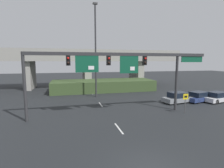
{
  "coord_description": "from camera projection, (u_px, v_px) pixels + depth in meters",
  "views": [
    {
      "loc": [
        -3.96,
        -7.64,
        5.55
      ],
      "look_at": [
        0.0,
        8.06,
        3.44
      ],
      "focal_mm": 28.0,
      "sensor_mm": 36.0,
      "label": 1
    }
  ],
  "objects": [
    {
      "name": "lane_markings",
      "position": [
        101.0,
        105.0,
        22.54
      ],
      "size": [
        0.14,
        35.71,
        0.01
      ],
      "color": "silver",
      "rests_on": "ground"
    },
    {
      "name": "signal_gantry",
      "position": [
        119.0,
        64.0,
        17.71
      ],
      "size": [
        19.1,
        0.44,
        6.41
      ],
      "color": "#2D2D30",
      "rests_on": "ground"
    },
    {
      "name": "speed_limit_sign",
      "position": [
        185.0,
        100.0,
        18.45
      ],
      "size": [
        0.6,
        0.11,
        2.2
      ],
      "color": "#4C4C4C",
      "rests_on": "ground"
    },
    {
      "name": "highway_light_pole_near",
      "position": [
        96.0,
        49.0,
        26.44
      ],
      "size": [
        0.7,
        0.36,
        14.08
      ],
      "color": "#2D2D30",
      "rests_on": "ground"
    },
    {
      "name": "overpass_bridge",
      "position": [
        87.0,
        61.0,
        37.73
      ],
      "size": [
        40.68,
        7.58,
        7.92
      ],
      "color": "gray",
      "rests_on": "ground"
    },
    {
      "name": "grass_embankment",
      "position": [
        103.0,
        85.0,
        33.36
      ],
      "size": [
        18.96,
        6.64,
        1.97
      ],
      "color": "#384C28",
      "rests_on": "ground"
    },
    {
      "name": "parked_sedan_near_right",
      "position": [
        178.0,
        98.0,
        23.57
      ],
      "size": [
        4.66,
        2.48,
        1.42
      ],
      "rotation": [
        0.0,
        0.0,
        0.15
      ],
      "color": "gray",
      "rests_on": "ground"
    },
    {
      "name": "parked_sedan_mid_right",
      "position": [
        199.0,
        97.0,
        24.23
      ],
      "size": [
        4.6,
        2.82,
        1.37
      ],
      "rotation": [
        0.0,
        0.0,
        0.24
      ],
      "color": "navy",
      "rests_on": "ground"
    },
    {
      "name": "parked_sedan_far_right",
      "position": [
        218.0,
        97.0,
        23.97
      ],
      "size": [
        4.63,
        2.56,
        1.39
      ],
      "rotation": [
        0.0,
        0.0,
        0.19
      ],
      "color": "silver",
      "rests_on": "ground"
    }
  ]
}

